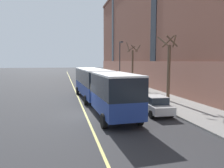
{
  "coord_description": "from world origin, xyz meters",
  "views": [
    {
      "loc": [
        -1.8,
        -17.92,
        4.47
      ],
      "look_at": [
        3.75,
        6.43,
        1.8
      ],
      "focal_mm": 35.0,
      "sensor_mm": 36.0,
      "label": 1
    }
  ],
  "objects_px": {
    "city_bus": "(98,85)",
    "street_lamp": "(120,59)",
    "parked_car_darkgray_3": "(124,90)",
    "street_tree_far_uptown": "(133,65)",
    "parked_car_champagne_4": "(111,84)",
    "fire_hydrant": "(137,92)",
    "parked_car_green_2": "(102,80)",
    "street_tree_mid_block": "(169,67)",
    "parked_car_white_0": "(155,105)"
  },
  "relations": [
    {
      "from": "parked_car_white_0",
      "to": "parked_car_champagne_4",
      "type": "distance_m",
      "value": 17.2
    },
    {
      "from": "parked_car_darkgray_3",
      "to": "street_tree_far_uptown",
      "type": "xyz_separation_m",
      "value": [
        3.53,
        7.56,
        3.02
      ]
    },
    {
      "from": "parked_car_white_0",
      "to": "street_tree_far_uptown",
      "type": "distance_m",
      "value": 17.72
    },
    {
      "from": "parked_car_green_2",
      "to": "parked_car_champagne_4",
      "type": "distance_m",
      "value": 7.8
    },
    {
      "from": "parked_car_champagne_4",
      "to": "street_lamp",
      "type": "bearing_deg",
      "value": 33.82
    },
    {
      "from": "city_bus",
      "to": "parked_car_white_0",
      "type": "distance_m",
      "value": 6.49
    },
    {
      "from": "street_tree_mid_block",
      "to": "street_lamp",
      "type": "relative_size",
      "value": 0.95
    },
    {
      "from": "street_tree_far_uptown",
      "to": "parked_car_champagne_4",
      "type": "bearing_deg",
      "value": 178.17
    },
    {
      "from": "parked_car_white_0",
      "to": "street_tree_far_uptown",
      "type": "xyz_separation_m",
      "value": [
        3.58,
        17.08,
        3.02
      ]
    },
    {
      "from": "parked_car_white_0",
      "to": "parked_car_champagne_4",
      "type": "height_order",
      "value": "same"
    },
    {
      "from": "parked_car_green_2",
      "to": "street_tree_mid_block",
      "type": "bearing_deg",
      "value": -79.94
    },
    {
      "from": "parked_car_white_0",
      "to": "parked_car_champagne_4",
      "type": "xyz_separation_m",
      "value": [
        0.05,
        17.2,
        0.0
      ]
    },
    {
      "from": "city_bus",
      "to": "street_tree_far_uptown",
      "type": "xyz_separation_m",
      "value": [
        7.62,
        12.16,
        1.75
      ]
    },
    {
      "from": "parked_car_champagne_4",
      "to": "fire_hydrant",
      "type": "relative_size",
      "value": 6.1
    },
    {
      "from": "parked_car_green_2",
      "to": "fire_hydrant",
      "type": "distance_m",
      "value": 15.38
    },
    {
      "from": "parked_car_white_0",
      "to": "fire_hydrant",
      "type": "distance_m",
      "value": 9.88
    },
    {
      "from": "street_tree_far_uptown",
      "to": "city_bus",
      "type": "bearing_deg",
      "value": -122.05
    },
    {
      "from": "parked_car_darkgray_3",
      "to": "street_lamp",
      "type": "relative_size",
      "value": 0.62
    },
    {
      "from": "parked_car_darkgray_3",
      "to": "street_tree_mid_block",
      "type": "distance_m",
      "value": 6.68
    },
    {
      "from": "city_bus",
      "to": "parked_car_champagne_4",
      "type": "relative_size",
      "value": 4.18
    },
    {
      "from": "parked_car_champagne_4",
      "to": "parked_car_darkgray_3",
      "type": "bearing_deg",
      "value": -89.94
    },
    {
      "from": "city_bus",
      "to": "parked_car_champagne_4",
      "type": "xyz_separation_m",
      "value": [
        4.08,
        12.28,
        -1.27
      ]
    },
    {
      "from": "city_bus",
      "to": "street_lamp",
      "type": "relative_size",
      "value": 2.46
    },
    {
      "from": "parked_car_white_0",
      "to": "parked_car_green_2",
      "type": "height_order",
      "value": "same"
    },
    {
      "from": "parked_car_darkgray_3",
      "to": "city_bus",
      "type": "bearing_deg",
      "value": -131.62
    },
    {
      "from": "street_tree_mid_block",
      "to": "fire_hydrant",
      "type": "distance_m",
      "value": 6.28
    },
    {
      "from": "parked_car_green_2",
      "to": "street_tree_far_uptown",
      "type": "distance_m",
      "value": 9.21
    },
    {
      "from": "parked_car_champagne_4",
      "to": "street_tree_far_uptown",
      "type": "xyz_separation_m",
      "value": [
        3.54,
        -0.11,
        3.02
      ]
    },
    {
      "from": "city_bus",
      "to": "street_tree_far_uptown",
      "type": "height_order",
      "value": "street_tree_far_uptown"
    },
    {
      "from": "parked_car_darkgray_3",
      "to": "street_lamp",
      "type": "distance_m",
      "value": 9.86
    },
    {
      "from": "parked_car_darkgray_3",
      "to": "parked_car_white_0",
      "type": "bearing_deg",
      "value": -90.32
    },
    {
      "from": "parked_car_champagne_4",
      "to": "street_tree_mid_block",
      "type": "distance_m",
      "value": 13.34
    },
    {
      "from": "city_bus",
      "to": "street_tree_far_uptown",
      "type": "distance_m",
      "value": 14.46
    },
    {
      "from": "street_tree_mid_block",
      "to": "street_tree_far_uptown",
      "type": "relative_size",
      "value": 0.96
    },
    {
      "from": "parked_car_champagne_4",
      "to": "street_tree_far_uptown",
      "type": "bearing_deg",
      "value": -1.83
    },
    {
      "from": "street_tree_far_uptown",
      "to": "fire_hydrant",
      "type": "distance_m",
      "value": 8.29
    },
    {
      "from": "city_bus",
      "to": "street_tree_mid_block",
      "type": "relative_size",
      "value": 2.6
    },
    {
      "from": "street_lamp",
      "to": "fire_hydrant",
      "type": "xyz_separation_m",
      "value": [
        -0.1,
        -8.68,
        -4.18
      ]
    },
    {
      "from": "street_tree_far_uptown",
      "to": "street_tree_mid_block",
      "type": "bearing_deg",
      "value": -90.09
    },
    {
      "from": "city_bus",
      "to": "street_tree_mid_block",
      "type": "xyz_separation_m",
      "value": [
        7.6,
        -0.24,
        1.72
      ]
    },
    {
      "from": "parked_car_white_0",
      "to": "parked_car_champagne_4",
      "type": "relative_size",
      "value": 0.99
    },
    {
      "from": "parked_car_champagne_4",
      "to": "parked_car_green_2",
      "type": "bearing_deg",
      "value": 90.62
    },
    {
      "from": "parked_car_green_2",
      "to": "street_tree_far_uptown",
      "type": "bearing_deg",
      "value": -65.4
    },
    {
      "from": "city_bus",
      "to": "parked_car_darkgray_3",
      "type": "relative_size",
      "value": 3.98
    },
    {
      "from": "parked_car_green_2",
      "to": "street_tree_mid_block",
      "type": "relative_size",
      "value": 0.61
    },
    {
      "from": "parked_car_white_0",
      "to": "fire_hydrant",
      "type": "xyz_separation_m",
      "value": [
        1.74,
        9.72,
        -0.29
      ]
    },
    {
      "from": "city_bus",
      "to": "street_tree_far_uptown",
      "type": "bearing_deg",
      "value": 57.95
    },
    {
      "from": "street_lamp",
      "to": "street_tree_mid_block",
      "type": "bearing_deg",
      "value": -82.84
    },
    {
      "from": "street_lamp",
      "to": "fire_hydrant",
      "type": "height_order",
      "value": "street_lamp"
    },
    {
      "from": "parked_car_darkgray_3",
      "to": "street_tree_mid_block",
      "type": "height_order",
      "value": "street_tree_mid_block"
    }
  ]
}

